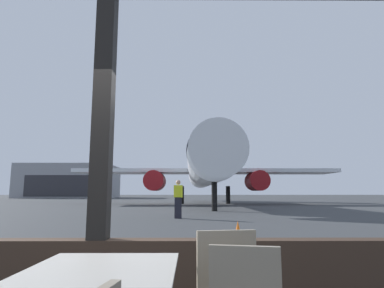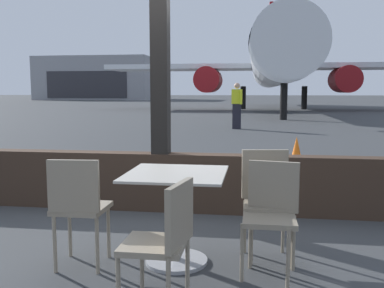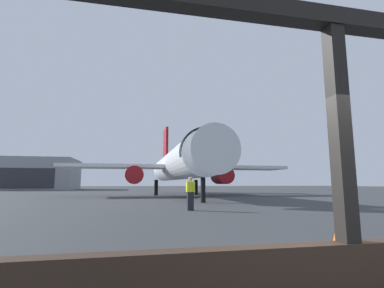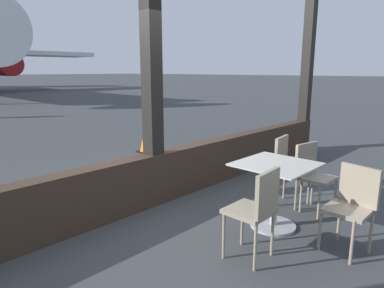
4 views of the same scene
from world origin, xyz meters
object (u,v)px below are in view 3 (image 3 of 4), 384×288
(ground_crew_worker, at_px, (190,193))
(distant_hangar, at_px, (32,174))
(airplane, at_px, (178,165))
(traffic_cone, at_px, (339,234))

(ground_crew_worker, xyz_separation_m, distant_hangar, (-25.68, 55.89, 2.60))
(ground_crew_worker, bearing_deg, distant_hangar, 114.67)
(airplane, bearing_deg, traffic_cone, -91.49)
(traffic_cone, relative_size, distant_hangar, 0.04)
(ground_crew_worker, bearing_deg, airplane, 83.13)
(airplane, height_order, traffic_cone, airplane)
(ground_crew_worker, relative_size, traffic_cone, 2.58)
(airplane, distance_m, traffic_cone, 26.66)
(traffic_cone, distance_m, distant_hangar, 70.50)
(airplane, distance_m, ground_crew_worker, 17.66)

